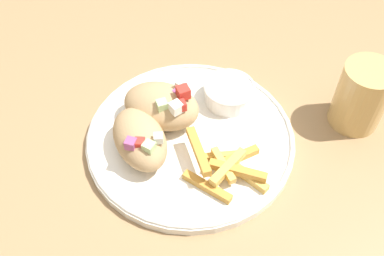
# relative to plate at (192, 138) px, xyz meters

# --- Properties ---
(table) EXTENTS (1.60, 1.60, 0.77)m
(table) POSITION_rel_plate_xyz_m (-0.00, 0.03, -0.07)
(table) COLOR #9E7A51
(table) RESTS_ON ground_plane
(plate) EXTENTS (0.32, 0.32, 0.02)m
(plate) POSITION_rel_plate_xyz_m (0.00, 0.00, 0.00)
(plate) COLOR white
(plate) RESTS_ON table
(pita_sandwich_near) EXTENTS (0.13, 0.13, 0.06)m
(pita_sandwich_near) POSITION_rel_plate_xyz_m (-0.06, -0.05, 0.03)
(pita_sandwich_near) COLOR tan
(pita_sandwich_near) RESTS_ON plate
(pita_sandwich_far) EXTENTS (0.12, 0.09, 0.08)m
(pita_sandwich_far) POSITION_rel_plate_xyz_m (-0.06, 0.01, 0.04)
(pita_sandwich_far) COLOR tan
(pita_sandwich_far) RESTS_ON plate
(fries_pile) EXTENTS (0.14, 0.11, 0.04)m
(fries_pile) POSITION_rel_plate_xyz_m (0.07, -0.04, 0.02)
(fries_pile) COLOR #E5B251
(fries_pile) RESTS_ON plate
(sauce_ramekin) EXTENTS (0.08, 0.08, 0.03)m
(sauce_ramekin) POSITION_rel_plate_xyz_m (0.03, 0.09, 0.02)
(sauce_ramekin) COLOR white
(sauce_ramekin) RESTS_ON plate
(water_glass) EXTENTS (0.08, 0.08, 0.11)m
(water_glass) POSITION_rel_plate_xyz_m (0.22, 0.14, 0.04)
(water_glass) COLOR tan
(water_glass) RESTS_ON table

